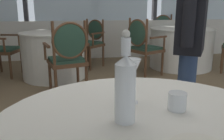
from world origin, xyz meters
TOP-DOWN VIEW (x-y plane):
  - ground_plane at (0.00, 0.00)m, footprint 11.91×11.91m
  - window_wall_far at (-0.00, 3.39)m, footprint 9.16×0.14m
  - water_bottle at (-0.32, -1.34)m, footprint 0.07×0.07m
  - wine_glass at (-0.26, -1.17)m, footprint 0.08×0.08m
  - water_tumbler at (-0.10, -1.28)m, footprint 0.07×0.07m
  - background_table_0 at (-0.79, 1.91)m, footprint 1.06×1.06m
  - dining_chair_0_0 at (-0.55, 0.98)m, footprint 0.61×0.56m
  - dining_chair_0_1 at (-0.12, 2.58)m, footprint 0.66×0.66m
  - background_table_1 at (1.59, 2.21)m, footprint 1.22×1.22m
  - dining_chair_1_1 at (1.64, 3.25)m, footprint 0.55×0.49m
  - dining_chair_1_2 at (0.67, 1.73)m, footprint 0.62×0.65m
  - diner_person_0 at (0.44, -0.33)m, footprint 0.36×0.46m

SIDE VIEW (x-z plane):
  - ground_plane at x=0.00m, z-range 0.00..0.00m
  - background_table_1 at x=1.59m, z-range 0.00..0.76m
  - background_table_0 at x=-0.79m, z-range 0.00..0.76m
  - dining_chair_0_1 at x=-0.12m, z-range 0.08..1.00m
  - dining_chair_1_2 at x=0.67m, z-range 0.08..1.05m
  - dining_chair_1_1 at x=1.64m, z-range 0.08..1.05m
  - dining_chair_0_0 at x=-0.55m, z-range 0.08..1.07m
  - water_tumbler at x=-0.10m, z-range 0.76..0.83m
  - water_bottle at x=-0.32m, z-range 0.72..1.05m
  - wine_glass at x=-0.26m, z-range 0.80..0.99m
  - diner_person_0 at x=0.44m, z-range 0.11..1.75m
  - window_wall_far at x=0.00m, z-range -0.29..2.63m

